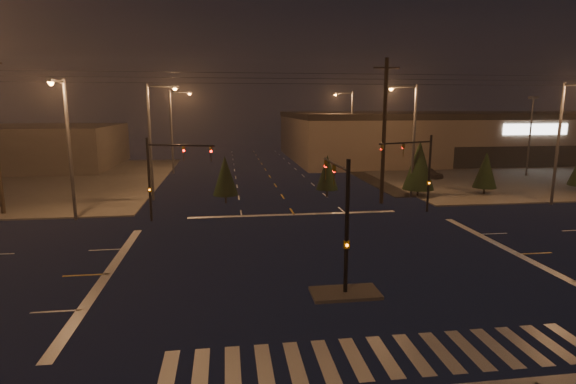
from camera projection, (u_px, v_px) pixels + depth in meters
name	position (u px, v px, depth m)	size (l,w,h in m)	color
ground	(325.00, 264.00, 23.63)	(140.00, 140.00, 0.00)	black
sidewalk_ne	(505.00, 171.00, 56.84)	(36.00, 36.00, 0.12)	#47443F
median_island	(345.00, 293.00, 19.73)	(3.00, 1.60, 0.15)	#47443F
crosswalk	(384.00, 356.00, 14.88)	(15.00, 2.60, 0.01)	beige
stop_bar_far	(294.00, 214.00, 34.33)	(16.00, 0.50, 0.01)	beige
parking_lot	(552.00, 173.00, 55.58)	(50.00, 24.00, 0.08)	black
retail_building	(476.00, 133.00, 72.36)	(60.20, 28.30, 7.20)	#746153
signal_mast_median	(342.00, 207.00, 19.94)	(0.25, 4.59, 6.00)	black
signal_mast_ne	(419.00, 165.00, 34.06)	(4.84, 1.86, 6.00)	black
signal_mast_nw	(162.00, 169.00, 31.50)	(4.84, 1.86, 6.00)	black
streetlight_1	(153.00, 134.00, 38.54)	(2.77, 0.32, 10.00)	#38383A
streetlight_2	(174.00, 126.00, 54.11)	(2.77, 0.32, 10.00)	#38383A
streetlight_3	(411.00, 133.00, 39.61)	(2.77, 0.32, 10.00)	#38383A
streetlight_4	(350.00, 124.00, 59.07)	(2.77, 0.32, 10.00)	#38383A
streetlight_5	(67.00, 140.00, 31.27)	(0.32, 2.77, 10.00)	#38383A
streetlight_6	(562.00, 136.00, 36.38)	(0.32, 2.77, 10.00)	#38383A
utility_pole_1	(384.00, 131.00, 37.17)	(2.20, 0.32, 12.00)	black
conifer_0	(419.00, 165.00, 40.58)	(2.82, 2.82, 5.10)	black
conifer_1	(486.00, 170.00, 41.47)	(2.13, 2.13, 4.04)	black
conifer_3	(225.00, 176.00, 37.98)	(2.15, 2.15, 4.06)	black
conifer_4	(327.00, 172.00, 40.59)	(2.00, 2.00, 3.83)	black
car_parked	(428.00, 173.00, 51.42)	(1.52, 3.77, 1.28)	black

